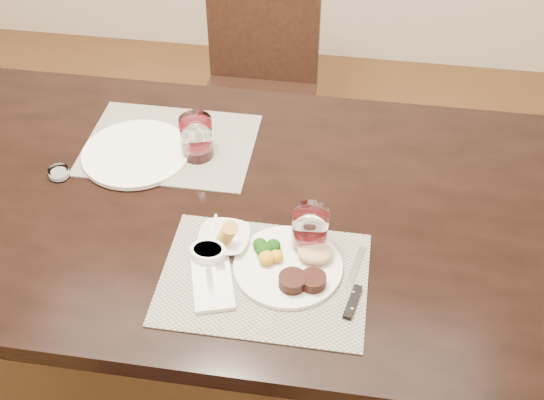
% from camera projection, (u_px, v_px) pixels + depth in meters
% --- Properties ---
extents(ground_plane, '(4.50, 4.50, 0.00)m').
position_uv_depth(ground_plane, '(214.00, 366.00, 2.23)').
color(ground_plane, '#492D17').
rests_on(ground_plane, ground).
extents(dining_table, '(2.00, 1.00, 0.75)m').
position_uv_depth(dining_table, '(199.00, 221.00, 1.78)').
color(dining_table, black).
rests_on(dining_table, ground).
extents(chair_far, '(0.42, 0.42, 0.90)m').
position_uv_depth(chair_far, '(259.00, 80.00, 2.56)').
color(chair_far, black).
rests_on(chair_far, ground).
extents(placemat_near, '(0.46, 0.34, 0.00)m').
position_uv_depth(placemat_near, '(264.00, 278.00, 1.52)').
color(placemat_near, gray).
rests_on(placemat_near, dining_table).
extents(placemat_far, '(0.46, 0.34, 0.00)m').
position_uv_depth(placemat_far, '(170.00, 145.00, 1.88)').
color(placemat_far, gray).
rests_on(placemat_far, dining_table).
extents(dinner_plate, '(0.25, 0.25, 0.04)m').
position_uv_depth(dinner_plate, '(293.00, 265.00, 1.53)').
color(dinner_plate, silver).
rests_on(dinner_plate, placemat_near).
extents(napkin_fork, '(0.13, 0.17, 0.02)m').
position_uv_depth(napkin_fork, '(213.00, 283.00, 1.50)').
color(napkin_fork, white).
rests_on(napkin_fork, placemat_near).
extents(steak_knife, '(0.04, 0.22, 0.01)m').
position_uv_depth(steak_knife, '(353.00, 293.00, 1.48)').
color(steak_knife, white).
rests_on(steak_knife, placemat_near).
extents(cracker_bowl, '(0.12, 0.12, 0.05)m').
position_uv_depth(cracker_bowl, '(224.00, 239.00, 1.59)').
color(cracker_bowl, silver).
rests_on(cracker_bowl, placemat_near).
extents(sauce_ramekin, '(0.08, 0.12, 0.07)m').
position_uv_depth(sauce_ramekin, '(208.00, 253.00, 1.55)').
color(sauce_ramekin, silver).
rests_on(sauce_ramekin, placemat_near).
extents(wine_glass_near, '(0.08, 0.08, 0.11)m').
position_uv_depth(wine_glass_near, '(310.00, 232.00, 1.55)').
color(wine_glass_near, silver).
rests_on(wine_glass_near, placemat_near).
extents(far_plate, '(0.29, 0.29, 0.01)m').
position_uv_depth(far_plate, '(136.00, 153.00, 1.83)').
color(far_plate, silver).
rests_on(far_plate, placemat_far).
extents(wine_glass_far, '(0.09, 0.09, 0.12)m').
position_uv_depth(wine_glass_far, '(197.00, 139.00, 1.80)').
color(wine_glass_far, silver).
rests_on(wine_glass_far, placemat_far).
extents(salt_cellar, '(0.05, 0.05, 0.02)m').
position_uv_depth(salt_cellar, '(59.00, 173.00, 1.77)').
color(salt_cellar, silver).
rests_on(salt_cellar, dining_table).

